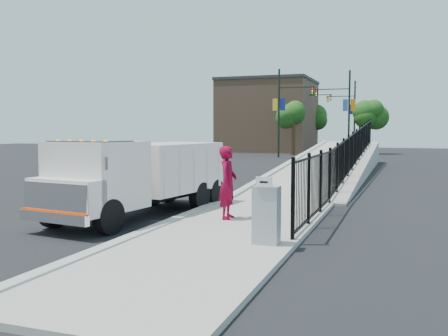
% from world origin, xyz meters
% --- Properties ---
extents(ground, '(120.00, 120.00, 0.00)m').
position_xyz_m(ground, '(0.00, 0.00, 0.00)').
color(ground, black).
rests_on(ground, ground).
extents(sidewalk, '(3.55, 12.00, 0.12)m').
position_xyz_m(sidewalk, '(1.93, -2.00, 0.06)').
color(sidewalk, '#9E998E').
rests_on(sidewalk, ground).
extents(curb, '(0.30, 12.00, 0.16)m').
position_xyz_m(curb, '(0.00, -2.00, 0.08)').
color(curb, '#ADAAA3').
rests_on(curb, ground).
extents(ramp, '(3.95, 24.06, 3.19)m').
position_xyz_m(ramp, '(2.12, 16.00, 0.00)').
color(ramp, '#9E998E').
rests_on(ramp, ground).
extents(iron_fence, '(0.10, 28.00, 1.80)m').
position_xyz_m(iron_fence, '(3.55, 12.00, 0.90)').
color(iron_fence, black).
rests_on(iron_fence, ground).
extents(truck, '(3.08, 6.98, 2.31)m').
position_xyz_m(truck, '(-1.50, -0.02, 1.30)').
color(truck, black).
rests_on(truck, ground).
extents(worker, '(0.53, 0.76, 2.00)m').
position_xyz_m(worker, '(1.33, -0.02, 1.12)').
color(worker, maroon).
rests_on(worker, sidewalk).
extents(utility_cabinet, '(0.55, 0.40, 1.25)m').
position_xyz_m(utility_cabinet, '(3.10, -2.58, 0.75)').
color(utility_cabinet, gray).
rests_on(utility_cabinet, sidewalk).
extents(arrow_sign, '(0.35, 0.04, 0.22)m').
position_xyz_m(arrow_sign, '(3.10, -2.80, 1.48)').
color(arrow_sign, white).
rests_on(arrow_sign, utility_cabinet).
extents(debris, '(0.36, 0.36, 0.09)m').
position_xyz_m(debris, '(2.65, -1.39, 0.16)').
color(debris, silver).
rests_on(debris, sidewalk).
extents(light_pole_0, '(3.77, 0.22, 8.00)m').
position_xyz_m(light_pole_0, '(-4.50, 31.64, 4.36)').
color(light_pole_0, black).
rests_on(light_pole_0, ground).
extents(light_pole_1, '(3.78, 0.22, 8.00)m').
position_xyz_m(light_pole_1, '(0.80, 34.79, 4.36)').
color(light_pole_1, black).
rests_on(light_pole_1, ground).
extents(light_pole_2, '(3.77, 0.22, 8.00)m').
position_xyz_m(light_pole_2, '(-4.37, 42.27, 4.36)').
color(light_pole_2, black).
rests_on(light_pole_2, ground).
extents(light_pole_3, '(3.78, 0.22, 8.00)m').
position_xyz_m(light_pole_3, '(0.36, 45.41, 4.36)').
color(light_pole_3, black).
rests_on(light_pole_3, ground).
extents(tree_0, '(2.37, 2.37, 5.18)m').
position_xyz_m(tree_0, '(-4.31, 35.81, 3.93)').
color(tree_0, '#382314').
rests_on(tree_0, ground).
extents(tree_1, '(2.43, 2.43, 5.21)m').
position_xyz_m(tree_1, '(2.40, 40.85, 3.93)').
color(tree_1, '#382314').
rests_on(tree_1, ground).
extents(tree_2, '(2.84, 2.84, 5.42)m').
position_xyz_m(tree_2, '(-4.36, 49.11, 3.96)').
color(tree_2, '#382314').
rests_on(tree_2, ground).
extents(building, '(10.00, 10.00, 8.00)m').
position_xyz_m(building, '(-9.00, 44.00, 4.00)').
color(building, '#8C664C').
rests_on(building, ground).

